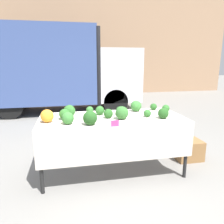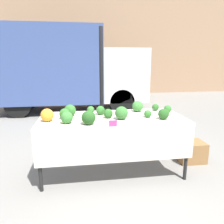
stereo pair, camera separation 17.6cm
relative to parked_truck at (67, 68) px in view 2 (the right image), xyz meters
name	(u,v)px [view 2 (the right image)]	position (x,y,z in m)	size (l,w,h in m)	color
ground_plane	(112,170)	(0.86, -4.47, -1.46)	(40.00, 40.00, 0.00)	gray
building_facade	(87,36)	(0.86, 4.00, 1.45)	(16.00, 0.60, 5.81)	#9E7A5B
tent_pole	(102,92)	(0.79, -3.65, -0.32)	(0.07, 0.07, 2.28)	black
parked_truck	(67,68)	(0.00, 0.00, 0.00)	(4.88, 1.88, 2.76)	#384C84
market_table	(113,125)	(0.86, -4.54, -0.68)	(2.16, 0.97, 0.87)	beige
orange_cauliflower	(47,115)	(-0.07, -4.57, -0.49)	(0.18, 0.18, 0.18)	orange
romanesco_head	(50,114)	(-0.07, -4.35, -0.53)	(0.12, 0.12, 0.10)	#93B238
broccoli_head_0	(67,118)	(0.21, -4.71, -0.50)	(0.16, 0.16, 0.16)	#387533
broccoli_head_1	(70,110)	(0.24, -4.31, -0.49)	(0.18, 0.18, 0.18)	#2D6628
broccoli_head_2	(121,113)	(0.98, -4.61, -0.49)	(0.19, 0.19, 0.19)	#336B2D
broccoli_head_3	(89,118)	(0.50, -4.81, -0.49)	(0.19, 0.19, 0.19)	#23511E
broccoli_head_4	(148,114)	(1.39, -4.56, -0.53)	(0.11, 0.11, 0.11)	#2D6628
broccoli_head_5	(100,110)	(0.70, -4.29, -0.51)	(0.14, 0.14, 0.14)	#2D6628
broccoli_head_6	(164,114)	(1.58, -4.70, -0.50)	(0.16, 0.16, 0.16)	#23511E
broccoli_head_7	(108,113)	(0.80, -4.51, -0.51)	(0.14, 0.14, 0.14)	#285B23
broccoli_head_8	(121,111)	(1.01, -4.38, -0.51)	(0.14, 0.14, 0.14)	#285B23
broccoli_head_9	(65,114)	(0.16, -4.46, -0.51)	(0.15, 0.15, 0.15)	#2D6628
broccoli_head_10	(155,107)	(1.66, -4.14, -0.53)	(0.11, 0.11, 0.11)	#285B23
broccoli_head_11	(168,109)	(1.80, -4.32, -0.52)	(0.12, 0.12, 0.12)	#2D6628
broccoli_head_12	(138,106)	(1.34, -4.17, -0.49)	(0.18, 0.18, 0.18)	#387533
broccoli_head_13	(91,110)	(0.56, -4.18, -0.52)	(0.12, 0.12, 0.12)	#336B2D
price_sign	(113,123)	(0.80, -4.94, -0.54)	(0.10, 0.01, 0.08)	#E53D84
produce_crate	(191,151)	(2.26, -4.34, -1.28)	(0.44, 0.36, 0.35)	olive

